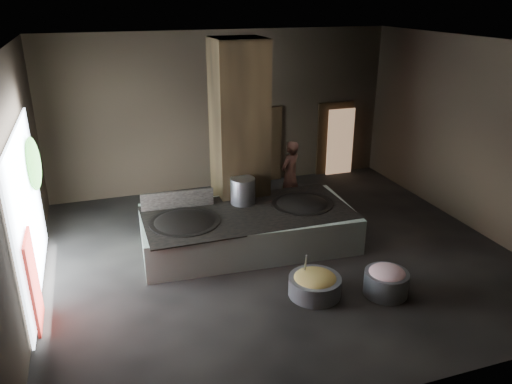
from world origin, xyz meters
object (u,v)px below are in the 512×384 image
object	(u,v)px
hearth_platform	(248,229)
wok_left	(185,225)
meat_basin	(386,283)
veg_basin	(315,286)
stock_pot	(243,191)
cook	(290,175)
wok_right	(302,207)

from	to	relation	value
hearth_platform	wok_left	size ratio (longest dim) A/B	3.17
wok_left	meat_basin	world-z (taller)	wok_left
veg_basin	stock_pot	bearing A→B (deg)	100.56
cook	meat_basin	distance (m)	4.60
stock_pot	meat_basin	world-z (taller)	stock_pot
wok_right	veg_basin	size ratio (longest dim) A/B	1.38
wok_left	veg_basin	size ratio (longest dim) A/B	1.48
stock_pot	meat_basin	size ratio (longest dim) A/B	0.73
wok_right	cook	size ratio (longest dim) A/B	0.76
veg_basin	meat_basin	size ratio (longest dim) A/B	1.20
stock_pot	meat_basin	distance (m)	3.90
wok_left	cook	size ratio (longest dim) A/B	0.82
cook	veg_basin	bearing A→B (deg)	42.56
wok_left	stock_pot	xyz separation A→B (m)	(1.50, 0.60, 0.38)
stock_pot	wok_left	bearing A→B (deg)	-158.20
veg_basin	wok_right	bearing A→B (deg)	72.44
wok_left	meat_basin	distance (m)	4.34
wok_left	meat_basin	size ratio (longest dim) A/B	1.77
hearth_platform	wok_left	xyz separation A→B (m)	(-1.45, -0.05, 0.34)
cook	meat_basin	xyz separation A→B (m)	(0.15, -4.54, -0.68)
stock_pot	hearth_platform	bearing A→B (deg)	-95.19
wok_left	veg_basin	distance (m)	3.13
hearth_platform	wok_left	bearing A→B (deg)	-174.51
hearth_platform	wok_right	distance (m)	1.39
stock_pot	cook	xyz separation A→B (m)	(1.70, 1.24, -0.21)
wok_left	cook	xyz separation A→B (m)	(3.20, 1.84, 0.17)
wok_left	stock_pot	world-z (taller)	stock_pot
hearth_platform	veg_basin	xyz separation A→B (m)	(0.59, -2.35, -0.23)
wok_right	cook	distance (m)	1.79
veg_basin	wok_left	bearing A→B (deg)	131.59
stock_pot	cook	size ratio (longest dim) A/B	0.34
meat_basin	wok_left	bearing A→B (deg)	141.09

